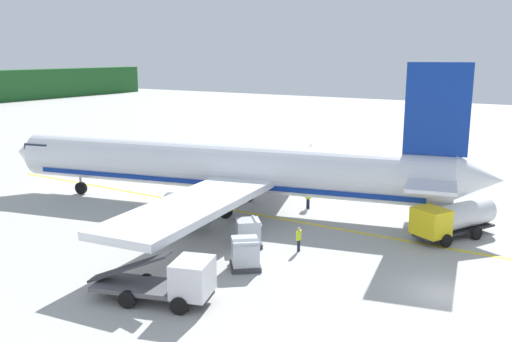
% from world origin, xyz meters
% --- Properties ---
extents(airliner_foreground, '(34.41, 41.35, 11.90)m').
position_xyz_m(airliner_foreground, '(7.47, 19.29, 3.39)').
color(airliner_foreground, silver).
rests_on(airliner_foreground, ground).
extents(service_truck_fuel, '(6.78, 4.81, 2.40)m').
position_xyz_m(service_truck_fuel, '(9.59, 1.83, 1.40)').
color(service_truck_fuel, yellow).
rests_on(service_truck_fuel, ground).
extents(service_truck_baggage, '(3.94, 6.79, 2.65)m').
position_xyz_m(service_truck_baggage, '(-8.39, 11.67, 1.17)').
color(service_truck_baggage, silver).
rests_on(service_truck_baggage, ground).
extents(cargo_container_near, '(2.45, 2.45, 1.98)m').
position_xyz_m(cargo_container_near, '(-2.63, 11.00, 0.94)').
color(cargo_container_near, '#333338').
rests_on(cargo_container_near, ground).
extents(cargo_container_mid, '(2.41, 2.41, 1.92)m').
position_xyz_m(cargo_container_mid, '(0.81, 12.95, 0.90)').
color(cargo_container_mid, '#333338').
rests_on(cargo_container_mid, ground).
extents(crew_marshaller, '(0.62, 0.29, 1.61)m').
position_xyz_m(crew_marshaller, '(1.60, 9.64, 0.95)').
color(crew_marshaller, '#191E33').
rests_on(crew_marshaller, ground).
extents(crew_loader_left, '(0.35, 0.61, 1.72)m').
position_xyz_m(crew_loader_left, '(10.85, 13.55, 1.02)').
color(crew_loader_left, '#191E33').
rests_on(crew_loader_left, ground).
extents(apron_guide_line, '(0.30, 60.00, 0.01)m').
position_xyz_m(apron_guide_line, '(7.23, 14.85, 0.01)').
color(apron_guide_line, yellow).
rests_on(apron_guide_line, ground).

